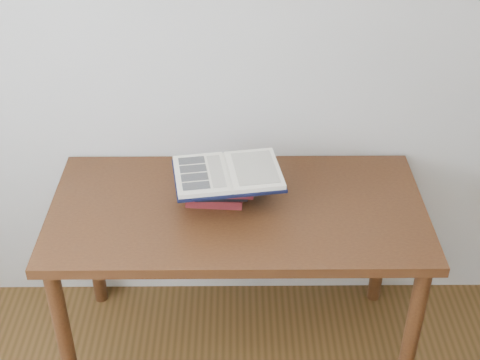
{
  "coord_description": "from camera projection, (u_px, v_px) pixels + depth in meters",
  "views": [
    {
      "loc": [
        -0.03,
        -0.63,
        2.25
      ],
      "look_at": [
        -0.02,
        1.35,
        0.9
      ],
      "focal_mm": 50.0,
      "sensor_mm": 36.0,
      "label": 1
    }
  ],
  "objects": [
    {
      "name": "open_book",
      "position": [
        228.0,
        173.0,
        2.45
      ],
      "size": [
        0.43,
        0.33,
        0.03
      ],
      "rotation": [
        0.0,
        0.0,
        0.15
      ],
      "color": "black",
      "rests_on": "book_stack"
    },
    {
      "name": "room_shell",
      "position": [
        202.0,
        298.0,
        0.88
      ],
      "size": [
        3.54,
        3.54,
        2.62
      ],
      "color": "beige",
      "rests_on": "ground"
    },
    {
      "name": "desk",
      "position": [
        238.0,
        227.0,
        2.56
      ],
      "size": [
        1.41,
        0.71,
        0.76
      ],
      "color": "#492812",
      "rests_on": "ground"
    },
    {
      "name": "book_stack",
      "position": [
        219.0,
        184.0,
        2.51
      ],
      "size": [
        0.27,
        0.2,
        0.12
      ],
      "color": "maroon",
      "rests_on": "desk"
    }
  ]
}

